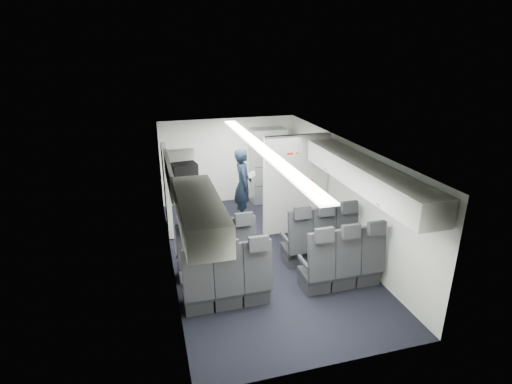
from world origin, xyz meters
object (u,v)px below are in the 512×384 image
seat_row_mid (287,274)px  galley_unit (268,165)px  boarding_door (167,190)px  carry_on_bag (184,170)px  flight_attendant (243,185)px  seat_row_front (270,248)px

seat_row_mid → galley_unit: galley_unit is taller
seat_row_mid → boarding_door: bearing=118.8°
boarding_door → carry_on_bag: (0.26, -1.49, 0.85)m
galley_unit → carry_on_bag: 3.64m
seat_row_mid → carry_on_bag: carry_on_bag is taller
flight_attendant → carry_on_bag: bearing=146.4°
seat_row_mid → flight_attendant: size_ratio=1.98×
seat_row_front → boarding_door: size_ratio=1.79×
seat_row_mid → seat_row_front: bearing=90.0°
seat_row_mid → boarding_door: size_ratio=1.79×
boarding_door → flight_attendant: bearing=6.6°
boarding_door → carry_on_bag: size_ratio=4.46×
seat_row_mid → carry_on_bag: bearing=132.7°
boarding_door → flight_attendant: 1.72m
boarding_door → flight_attendant: (1.71, 0.20, -0.11)m
seat_row_mid → galley_unit: bearing=77.1°
seat_row_front → seat_row_mid: same height
seat_row_front → flight_attendant: size_ratio=1.98×
boarding_door → carry_on_bag: 1.74m
galley_unit → flight_attendant: (-0.88, -0.97, -0.11)m
flight_attendant → galley_unit: bearing=-35.3°
seat_row_mid → flight_attendant: (0.07, 3.18, 0.44)m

